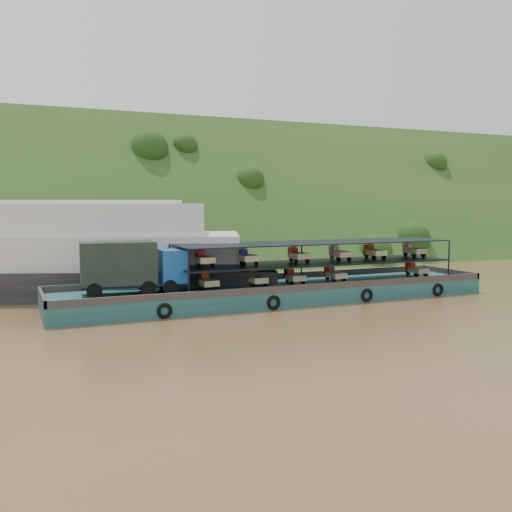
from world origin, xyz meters
name	(u,v)px	position (x,y,z in m)	size (l,w,h in m)	color
ground	(293,297)	(0.00, 0.00, 0.00)	(160.00, 160.00, 0.00)	brown
hillside	(174,258)	(0.00, 36.00, 0.00)	(140.00, 28.00, 28.00)	#1E3A15
cargo_barge	(262,286)	(-3.22, -0.87, 1.24)	(35.00, 7.18, 4.96)	#15464B
passenger_ferry	(39,254)	(-18.87, 9.70, 3.43)	(40.08, 22.47, 7.92)	black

